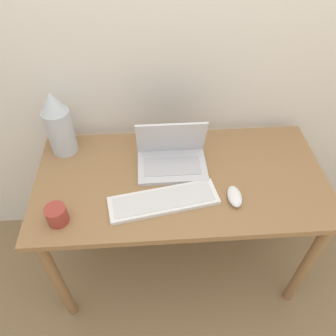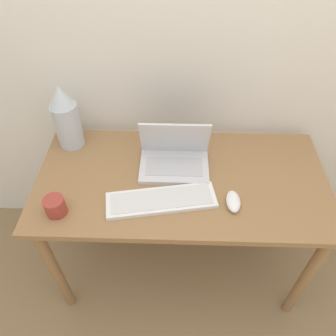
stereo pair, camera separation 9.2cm
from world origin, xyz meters
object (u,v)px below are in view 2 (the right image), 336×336
(mouse, at_px, (233,201))
(mug, at_px, (55,206))
(laptop, at_px, (174,157))
(vase, at_px, (66,117))
(keyboard, at_px, (161,200))

(mouse, distance_m, mug, 0.71)
(laptop, height_order, mug, laptop)
(laptop, distance_m, vase, 0.53)
(vase, bearing_deg, mug, -85.12)
(keyboard, xyz_separation_m, mug, (-0.41, -0.07, 0.03))
(keyboard, xyz_separation_m, vase, (-0.45, 0.35, 0.15))
(keyboard, relative_size, mouse, 4.17)
(laptop, bearing_deg, keyboard, -102.69)
(vase, xyz_separation_m, mug, (0.04, -0.42, -0.12))
(mouse, bearing_deg, keyboard, 179.19)
(laptop, xyz_separation_m, keyboard, (-0.05, -0.22, -0.04))
(mouse, relative_size, mug, 1.36)
(laptop, distance_m, mug, 0.55)
(keyboard, distance_m, mouse, 0.29)
(keyboard, bearing_deg, laptop, 77.31)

